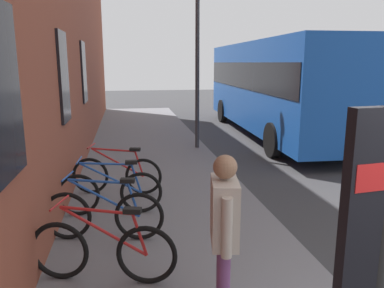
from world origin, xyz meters
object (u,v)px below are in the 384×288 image
at_px(transit_info_sign, 381,225).
at_px(bicycle_nearest_sign, 110,192).
at_px(pedestrian_near_bus, 224,223).
at_px(city_bus, 275,83).
at_px(bicycle_mid_rack, 104,214).
at_px(bicycle_leaning_wall, 103,251).
at_px(street_lamp, 197,48).
at_px(bicycle_far_end, 117,175).

bearing_deg(transit_info_sign, bicycle_nearest_sign, 21.75).
bearing_deg(pedestrian_near_bus, city_bus, -24.16).
xyz_separation_m(bicycle_mid_rack, pedestrian_near_bus, (-2.02, -1.26, 0.65)).
xyz_separation_m(bicycle_leaning_wall, bicycle_nearest_sign, (2.08, -0.01, 0.00)).
relative_size(bicycle_leaning_wall, city_bus, 0.16).
relative_size(city_bus, pedestrian_near_bus, 6.21).
relative_size(bicycle_nearest_sign, pedestrian_near_bus, 1.04).
bearing_deg(bicycle_mid_rack, city_bus, -35.64).
relative_size(pedestrian_near_bus, street_lamp, 0.35).
bearing_deg(pedestrian_near_bus, bicycle_mid_rack, 31.88).
bearing_deg(bicycle_leaning_wall, street_lamp, -19.18).
xyz_separation_m(bicycle_nearest_sign, city_bus, (7.09, -5.71, 1.41)).
distance_m(bicycle_leaning_wall, street_lamp, 7.81).
bearing_deg(pedestrian_near_bus, bicycle_far_end, 15.30).
bearing_deg(city_bus, bicycle_mid_rack, 144.36).
distance_m(bicycle_far_end, transit_info_sign, 5.81).
height_order(bicycle_far_end, transit_info_sign, transit_info_sign).
relative_size(city_bus, street_lamp, 2.15).
bearing_deg(bicycle_mid_rack, bicycle_leaning_wall, -177.34).
relative_size(bicycle_far_end, pedestrian_near_bus, 1.02).
height_order(bicycle_mid_rack, pedestrian_near_bus, pedestrian_near_bus).
height_order(bicycle_leaning_wall, transit_info_sign, transit_info_sign).
bearing_deg(bicycle_leaning_wall, bicycle_nearest_sign, -0.35).
bearing_deg(pedestrian_near_bus, transit_info_sign, -158.25).
bearing_deg(bicycle_leaning_wall, city_bus, -31.98).
bearing_deg(bicycle_far_end, pedestrian_near_bus, -164.70).
bearing_deg(street_lamp, bicycle_far_end, 149.11).
bearing_deg(transit_info_sign, pedestrian_near_bus, 21.75).
height_order(bicycle_leaning_wall, city_bus, city_bus).
xyz_separation_m(bicycle_mid_rack, bicycle_far_end, (1.99, -0.16, 0.00)).
relative_size(bicycle_mid_rack, bicycle_far_end, 1.01).
bearing_deg(bicycle_mid_rack, street_lamp, -22.91).
distance_m(bicycle_leaning_wall, bicycle_far_end, 3.10).
bearing_deg(bicycle_mid_rack, bicycle_far_end, -4.60).
bearing_deg(city_bus, bicycle_far_end, 137.21).
relative_size(bicycle_leaning_wall, bicycle_far_end, 0.99).
bearing_deg(bicycle_nearest_sign, pedestrian_near_bus, -158.25).
height_order(transit_info_sign, city_bus, city_bus).
height_order(bicycle_far_end, street_lamp, street_lamp).
bearing_deg(bicycle_nearest_sign, street_lamp, -26.25).
bearing_deg(bicycle_leaning_wall, bicycle_mid_rack, 2.66).
distance_m(bicycle_far_end, pedestrian_near_bus, 4.21).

